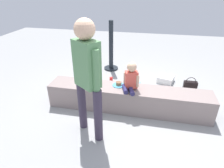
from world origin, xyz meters
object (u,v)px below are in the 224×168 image
at_px(party_cup_red, 111,79).
at_px(handbag_black_leather, 190,86).
at_px(water_bottle_far_side, 97,75).
at_px(child_seated, 131,78).
at_px(gift_bag, 135,88).
at_px(water_bottle_near_gift, 150,89).
at_px(cake_plate, 119,84).
at_px(adult_standing, 87,71).
at_px(cake_box_white, 166,79).

distance_m(party_cup_red, handbag_black_leather, 1.71).
bearing_deg(water_bottle_far_side, child_seated, -50.59).
relative_size(gift_bag, water_bottle_near_gift, 1.61).
height_order(cake_plate, water_bottle_far_side, cake_plate).
relative_size(adult_standing, cake_box_white, 5.04).
relative_size(party_cup_red, handbag_black_leather, 0.35).
bearing_deg(water_bottle_near_gift, gift_bag, -160.26).
bearing_deg(handbag_black_leather, gift_bag, -161.74).
relative_size(adult_standing, water_bottle_near_gift, 9.14).
xyz_separation_m(cake_plate, gift_bag, (0.26, 0.49, -0.31)).
xyz_separation_m(water_bottle_far_side, party_cup_red, (0.34, -0.07, -0.04)).
bearing_deg(cake_plate, party_cup_red, 109.91).
distance_m(gift_bag, water_bottle_far_side, 1.07).
bearing_deg(party_cup_red, water_bottle_near_gift, -21.09).
distance_m(adult_standing, water_bottle_near_gift, 1.87).
bearing_deg(cake_plate, child_seated, -24.17).
height_order(party_cup_red, cake_box_white, cake_box_white).
bearing_deg(gift_bag, handbag_black_leather, 18.26).
height_order(water_bottle_near_gift, cake_box_white, water_bottle_near_gift).
xyz_separation_m(water_bottle_far_side, cake_box_white, (1.57, 0.19, -0.03)).
relative_size(cake_plate, water_bottle_near_gift, 1.22).
bearing_deg(adult_standing, cake_box_white, 59.54).
height_order(adult_standing, cake_plate, adult_standing).
distance_m(adult_standing, water_bottle_far_side, 2.06).
xyz_separation_m(party_cup_red, cake_box_white, (1.22, 0.25, 0.02)).
distance_m(child_seated, adult_standing, 0.94).
bearing_deg(adult_standing, water_bottle_far_side, 102.59).
relative_size(water_bottle_near_gift, cake_box_white, 0.55).
height_order(water_bottle_near_gift, handbag_black_leather, handbag_black_leather).
bearing_deg(adult_standing, water_bottle_near_gift, 59.30).
bearing_deg(water_bottle_far_side, cake_plate, -55.65).
bearing_deg(party_cup_red, cake_box_white, 11.73).
bearing_deg(cake_box_white, water_bottle_far_side, -173.18).
height_order(child_seated, party_cup_red, child_seated).
xyz_separation_m(cake_plate, water_bottle_near_gift, (0.55, 0.59, -0.36)).
bearing_deg(gift_bag, cake_box_white, 48.08).
height_order(gift_bag, handbag_black_leather, handbag_black_leather).
xyz_separation_m(adult_standing, cake_box_white, (1.17, 1.99, -0.95)).
bearing_deg(cake_plate, water_bottle_far_side, 124.35).
xyz_separation_m(adult_standing, water_bottle_far_side, (-0.40, 1.80, -0.92)).
bearing_deg(party_cup_red, child_seated, -61.63).
bearing_deg(handbag_black_leather, water_bottle_far_side, 176.03).
distance_m(gift_bag, water_bottle_near_gift, 0.30).
relative_size(adult_standing, cake_plate, 7.51).
bearing_deg(handbag_black_leather, party_cup_red, 177.45).
height_order(water_bottle_far_side, cake_box_white, water_bottle_far_side).
height_order(adult_standing, cake_box_white, adult_standing).
bearing_deg(child_seated, handbag_black_leather, 39.62).
distance_m(water_bottle_near_gift, party_cup_red, 0.95).
xyz_separation_m(gift_bag, water_bottle_far_side, (-0.94, 0.51, -0.03)).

